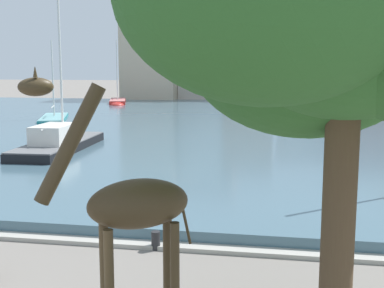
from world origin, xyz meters
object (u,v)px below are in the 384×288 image
sailboat_black (63,145)px  mooring_bollard (156,240)px  sailboat_teal (55,119)px  giraffe_statue (130,210)px  shade_tree (345,22)px  sailboat_red (118,103)px

sailboat_black → mooring_bollard: sailboat_black is taller
sailboat_teal → sailboat_black: bearing=-63.4°
sailboat_teal → mooring_bollard: (15.71, -27.56, -0.10)m
giraffe_statue → shade_tree: size_ratio=0.68×
sailboat_teal → mooring_bollard: size_ratio=16.10×
giraffe_statue → sailboat_red: size_ratio=0.64×
giraffe_statue → sailboat_red: sailboat_red is taller
sailboat_teal → sailboat_red: (-0.08, 16.96, 0.10)m
giraffe_statue → sailboat_red: (-16.57, 49.29, -2.04)m
sailboat_teal → sailboat_red: size_ratio=1.05×
sailboat_teal → shade_tree: (19.78, -32.99, 5.13)m
giraffe_statue → sailboat_teal: sailboat_teal is taller
giraffe_statue → sailboat_teal: 36.36m
sailboat_black → mooring_bollard: bearing=-57.1°
sailboat_black → mooring_bollard: size_ratio=18.62×
mooring_bollard → giraffe_statue: bearing=-80.6°
sailboat_teal → sailboat_black: size_ratio=0.86×
shade_tree → mooring_bollard: size_ratio=14.40×
giraffe_statue → sailboat_black: (-9.19, 17.76, -1.87)m
sailboat_red → shade_tree: 53.99m
shade_tree → mooring_bollard: (-4.07, 5.43, -5.23)m
sailboat_teal → shade_tree: bearing=-59.1°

